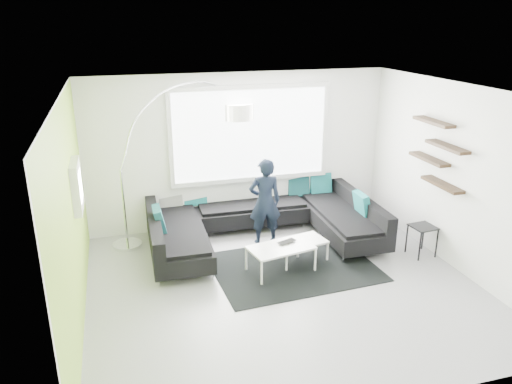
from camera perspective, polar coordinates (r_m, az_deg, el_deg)
The scene contains 9 objects.
ground at distance 7.37m, azimuth 3.13°, elevation -10.71°, with size 5.50×5.50×0.00m, color gray.
room_shell at distance 6.85m, azimuth 3.14°, elevation 3.39°, with size 5.54×5.04×2.82m.
sectional_sofa at distance 8.56m, azimuth 0.68°, elevation -3.51°, with size 3.86×2.45×0.82m.
rug at distance 7.89m, azimuth 4.32°, elevation -8.53°, with size 2.47×1.79×0.01m, color black.
coffee_table at distance 7.85m, azimuth 4.00°, elevation -7.05°, with size 1.25×0.73×0.41m, color white.
arc_lamp at distance 8.35m, azimuth -15.22°, elevation 2.36°, with size 2.53×1.05×2.69m, color white, non-canonical shape.
side_table at distance 8.59m, azimuth 18.39°, elevation -5.28°, with size 0.37×0.37×0.51m, color black.
person at distance 8.39m, azimuth 1.02°, elevation -1.12°, with size 0.57×0.40×1.51m, color black.
laptop at distance 7.69m, azimuth 3.76°, elevation -5.83°, with size 0.36×0.30×0.02m, color black.
Camera 1 is at (-2.15, -6.00, 3.70)m, focal length 35.00 mm.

